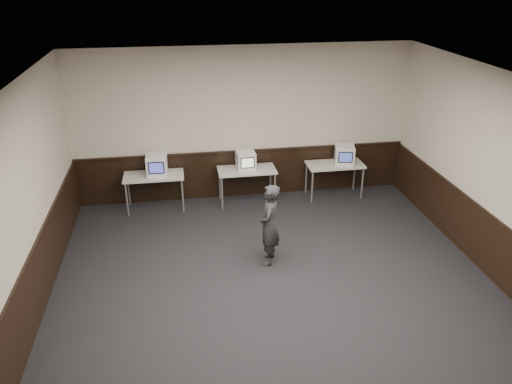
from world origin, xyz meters
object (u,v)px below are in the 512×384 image
Objects in this scene: desk_left at (154,178)px; desk_right at (335,167)px; person at (269,225)px; emac_center at (246,160)px; desk_center at (247,172)px; emac_left at (157,165)px; emac_right at (345,155)px.

desk_right is (3.80, 0.00, 0.00)m from desk_left.
emac_center is at bearing -160.99° from person.
desk_left and desk_center have the same top height.
desk_left is 1.00× the size of desk_center.
emac_center is (1.80, 0.01, -0.02)m from emac_left.
desk_center is 2.83× the size of emac_center.
desk_center is at bearing -161.36° from person.
emac_left is 1.80m from emac_center.
person is (0.03, -2.37, 0.03)m from desk_center.
desk_right is 0.85× the size of person.
person reaches higher than desk_left.
desk_left is 4.00m from emac_right.
person is (1.84, -2.39, -0.25)m from emac_left.
desk_right is 2.61× the size of emac_left.
desk_center is (1.90, 0.00, 0.00)m from desk_left.
desk_right is 3.73m from emac_left.
desk_right is 2.41× the size of emac_right.
emac_right reaches higher than emac_center.
desk_right is at bearing -3.64° from emac_center.
emac_right is (3.99, -0.02, 0.27)m from desk_left.
person is at bearing -91.76° from emac_center.
desk_left is at bearing 178.10° from emac_center.
emac_right is at bearing 156.81° from person.
desk_center is at bearing 0.00° from desk_left.
desk_center is 0.26m from emac_center.
person reaches higher than emac_left.
emac_center is 0.85× the size of emac_right.
emac_right reaches higher than desk_center.
desk_left is 2.83× the size of emac_center.
desk_center is 2.11m from emac_right.
person reaches higher than emac_center.
desk_center is 1.90m from desk_right.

